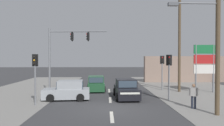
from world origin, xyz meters
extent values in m
plane|color=#3A3A3D|center=(0.00, 0.00, 0.00)|extent=(140.00, 140.00, 0.00)
cube|color=silver|center=(0.00, -2.00, 0.00)|extent=(0.20, 2.40, 0.01)
cube|color=silver|center=(0.00, 3.00, 0.00)|extent=(0.20, 2.40, 0.01)
cube|color=silver|center=(0.00, 8.00, 0.00)|extent=(0.20, 2.40, 0.01)
cube|color=gray|center=(-8.50, 4.00, 0.01)|extent=(8.00, 40.00, 0.02)
cylinder|color=brown|center=(6.04, -1.88, 4.43)|extent=(0.26, 0.26, 8.86)
cylinder|color=slate|center=(4.74, -1.91, 6.38)|extent=(2.60, 0.14, 0.09)
cube|color=#595B60|center=(3.44, -1.93, 6.31)|extent=(0.57, 0.29, 0.18)
cylinder|color=brown|center=(6.85, 7.01, 5.34)|extent=(0.26, 0.26, 10.68)
cylinder|color=slate|center=(-5.45, 5.80, 3.00)|extent=(0.18, 0.18, 6.00)
cylinder|color=slate|center=(-2.86, 5.62, 5.70)|extent=(5.20, 0.47, 0.11)
cube|color=black|center=(-3.38, 5.66, 5.25)|extent=(0.22, 0.27, 0.68)
cube|color=black|center=(-3.38, 5.66, 5.25)|extent=(0.07, 0.44, 0.84)
sphere|color=red|center=(-3.50, 5.67, 5.47)|extent=(0.13, 0.13, 0.13)
sphere|color=black|center=(-3.50, 5.67, 5.25)|extent=(0.13, 0.13, 0.13)
sphere|color=black|center=(-3.50, 5.67, 5.03)|extent=(0.13, 0.13, 0.13)
cube|color=black|center=(-1.92, 5.56, 5.25)|extent=(0.22, 0.27, 0.68)
cube|color=black|center=(-1.92, 5.56, 5.25)|extent=(0.07, 0.44, 0.84)
sphere|color=red|center=(-2.04, 5.57, 5.47)|extent=(0.13, 0.13, 0.13)
sphere|color=black|center=(-2.04, 5.57, 5.25)|extent=(0.13, 0.13, 0.13)
sphere|color=black|center=(-2.04, 5.57, 5.03)|extent=(0.13, 0.13, 0.13)
cylinder|color=slate|center=(4.58, 2.69, 1.40)|extent=(0.12, 0.12, 2.80)
cube|color=black|center=(4.58, 2.69, 3.14)|extent=(0.29, 0.24, 0.68)
cube|color=black|center=(4.58, 2.69, 3.14)|extent=(0.44, 0.12, 0.84)
sphere|color=red|center=(4.56, 2.57, 3.36)|extent=(0.13, 0.13, 0.13)
sphere|color=black|center=(4.56, 2.57, 3.14)|extent=(0.13, 0.13, 0.13)
sphere|color=black|center=(4.56, 2.57, 2.92)|extent=(0.13, 0.13, 0.13)
cylinder|color=slate|center=(-5.19, 0.97, 1.40)|extent=(0.12, 0.12, 2.80)
cube|color=black|center=(-5.19, 0.97, 3.14)|extent=(0.30, 0.25, 0.68)
cube|color=black|center=(-5.19, 0.97, 3.14)|extent=(0.44, 0.13, 0.84)
sphere|color=black|center=(-5.22, 0.85, 3.36)|extent=(0.13, 0.13, 0.13)
sphere|color=orange|center=(-5.22, 0.85, 3.14)|extent=(0.13, 0.13, 0.13)
sphere|color=black|center=(-5.22, 0.85, 2.92)|extent=(0.13, 0.13, 0.13)
cylinder|color=slate|center=(5.48, 8.25, 1.40)|extent=(0.12, 0.12, 2.80)
cube|color=black|center=(5.48, 8.25, 3.14)|extent=(0.26, 0.20, 0.68)
cube|color=black|center=(5.48, 8.25, 3.14)|extent=(0.44, 0.04, 0.84)
sphere|color=red|center=(5.48, 8.13, 3.36)|extent=(0.13, 0.13, 0.13)
sphere|color=black|center=(5.48, 8.13, 3.14)|extent=(0.13, 0.13, 0.13)
sphere|color=black|center=(5.48, 8.13, 2.92)|extent=(0.13, 0.13, 0.13)
cylinder|color=slate|center=(8.27, 6.47, 2.30)|extent=(0.16, 0.16, 4.60)
cylinder|color=slate|center=(9.97, 6.47, 2.30)|extent=(0.16, 0.16, 4.60)
cube|color=#196B38|center=(9.12, 6.47, 4.15)|extent=(2.10, 0.14, 0.84)
cube|color=red|center=(9.12, 6.47, 3.20)|extent=(2.10, 0.14, 0.84)
cube|color=silver|center=(9.12, 6.47, 2.25)|extent=(2.10, 0.14, 0.84)
cube|color=gray|center=(11.00, 16.00, 1.80)|extent=(12.00, 1.00, 3.60)
cube|color=#235633|center=(-1.34, 7.91, 0.51)|extent=(1.81, 3.69, 0.76)
cube|color=#235633|center=(-1.32, 7.61, 1.21)|extent=(1.59, 1.98, 0.64)
cube|color=#384756|center=(-1.38, 8.58, 1.21)|extent=(1.36, 0.14, 0.54)
cube|color=#384756|center=(-1.27, 6.64, 1.21)|extent=(1.33, 0.14, 0.51)
cube|color=white|center=(-1.45, 9.73, 0.68)|extent=(1.36, 0.12, 0.14)
cylinder|color=black|center=(-2.20, 8.98, 0.30)|extent=(0.21, 0.61, 0.60)
cylinder|color=black|center=(-0.61, 9.07, 0.30)|extent=(0.21, 0.61, 0.60)
cylinder|color=black|center=(-2.07, 6.75, 0.30)|extent=(0.21, 0.61, 0.60)
cylinder|color=black|center=(-0.48, 6.84, 0.30)|extent=(0.21, 0.61, 0.60)
cube|color=black|center=(1.33, 3.77, 0.54)|extent=(1.88, 4.27, 0.80)
cube|color=black|center=(1.33, 3.82, 1.25)|extent=(1.64, 1.97, 0.62)
cube|color=#384756|center=(1.37, 2.85, 1.25)|extent=(1.44, 0.12, 0.53)
cube|color=#384756|center=(1.29, 4.79, 1.25)|extent=(1.41, 0.12, 0.50)
cube|color=white|center=(1.42, 1.65, 0.72)|extent=(1.45, 0.10, 0.14)
cylinder|color=black|center=(2.24, 2.50, 0.32)|extent=(0.22, 0.65, 0.64)
cylinder|color=black|center=(0.54, 2.43, 0.32)|extent=(0.22, 0.65, 0.64)
cylinder|color=black|center=(2.12, 5.11, 0.32)|extent=(0.22, 0.65, 0.64)
cylinder|color=black|center=(0.43, 5.03, 0.32)|extent=(0.22, 0.65, 0.64)
cube|color=#A3A8AD|center=(-3.44, 3.11, 0.51)|extent=(3.71, 1.86, 0.76)
cube|color=#A3A8AD|center=(-3.15, 3.14, 1.21)|extent=(2.00, 1.61, 0.64)
cube|color=#384756|center=(-4.11, 3.07, 1.21)|extent=(0.16, 1.36, 0.54)
cube|color=#384756|center=(-2.18, 3.21, 1.21)|extent=(0.16, 1.33, 0.51)
cube|color=white|center=(-5.26, 2.98, 0.68)|extent=(0.14, 1.36, 0.14)
cylinder|color=black|center=(-4.50, 2.24, 0.30)|extent=(0.61, 0.22, 0.60)
cylinder|color=black|center=(-4.62, 3.83, 0.30)|extent=(0.61, 0.22, 0.60)
cylinder|color=black|center=(-2.27, 2.40, 0.30)|extent=(0.61, 0.22, 0.60)
cylinder|color=black|center=(-2.39, 3.99, 0.30)|extent=(0.61, 0.22, 0.60)
cylinder|color=#232838|center=(5.40, -0.32, 0.42)|extent=(0.14, 0.14, 0.84)
cylinder|color=#232838|center=(5.25, -0.22, 0.42)|extent=(0.14, 0.14, 0.84)
cube|color=#B7B2AD|center=(5.33, -0.27, 1.12)|extent=(0.42, 0.39, 0.56)
sphere|color=#9E7051|center=(5.33, -0.27, 1.52)|extent=(0.22, 0.22, 0.22)
cylinder|color=#B7B2AD|center=(5.52, -0.41, 1.12)|extent=(0.09, 0.09, 0.54)
cylinder|color=#B7B2AD|center=(5.14, -0.14, 1.12)|extent=(0.09, 0.09, 0.54)
camera|label=1|loc=(-0.32, -14.13, 3.25)|focal=35.00mm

